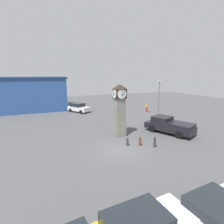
# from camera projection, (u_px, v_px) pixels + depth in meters

# --- Properties ---
(ground_plane) EXTENTS (85.91, 85.91, 0.00)m
(ground_plane) POSITION_uv_depth(u_px,v_px,m) (120.00, 150.00, 15.91)
(ground_plane) COLOR #4C4C4F
(clock_tower) EXTENTS (1.52, 1.52, 5.71)m
(clock_tower) POSITION_uv_depth(u_px,v_px,m) (119.00, 110.00, 19.13)
(clock_tower) COLOR gray
(clock_tower) RESTS_ON ground_plane
(bollard_near_tower) EXTENTS (0.22, 0.22, 1.03)m
(bollard_near_tower) POSITION_uv_depth(u_px,v_px,m) (155.00, 142.00, 16.39)
(bollard_near_tower) COLOR #333338
(bollard_near_tower) RESTS_ON ground_plane
(bollard_mid_row) EXTENTS (0.22, 0.22, 0.90)m
(bollard_mid_row) POSITION_uv_depth(u_px,v_px,m) (140.00, 141.00, 16.79)
(bollard_mid_row) COLOR brown
(bollard_mid_row) RESTS_ON ground_plane
(bollard_far_row) EXTENTS (0.21, 0.21, 0.83)m
(bollard_far_row) POSITION_uv_depth(u_px,v_px,m) (127.00, 141.00, 16.76)
(bollard_far_row) COLOR #333338
(bollard_far_row) RESTS_ON ground_plane
(car_by_building) EXTENTS (4.18, 2.32, 1.45)m
(car_by_building) POSITION_uv_depth(u_px,v_px,m) (218.00, 212.00, 7.72)
(car_by_building) COLOR silver
(car_by_building) RESTS_ON ground_plane
(car_far_lot) EXTENTS (3.84, 4.50, 1.64)m
(car_far_lot) POSITION_uv_depth(u_px,v_px,m) (79.00, 108.00, 31.91)
(car_far_lot) COLOR silver
(car_far_lot) RESTS_ON ground_plane
(pickup_truck) EXTENTS (4.24, 5.91, 1.85)m
(pickup_truck) POSITION_uv_depth(u_px,v_px,m) (169.00, 125.00, 20.32)
(pickup_truck) COLOR black
(pickup_truck) RESTS_ON ground_plane
(pedestrian_near_bench) EXTENTS (0.42, 0.27, 1.73)m
(pedestrian_near_bench) POSITION_uv_depth(u_px,v_px,m) (147.00, 107.00, 31.78)
(pedestrian_near_bench) COLOR red
(pedestrian_near_bench) RESTS_ON ground_plane
(street_lamp_near_road) EXTENTS (0.50, 0.24, 5.97)m
(street_lamp_near_road) POSITION_uv_depth(u_px,v_px,m) (159.00, 97.00, 25.83)
(street_lamp_near_road) COLOR slate
(street_lamp_near_road) RESTS_ON ground_plane
(warehouse_blue_far) EXTENTS (14.68, 9.67, 6.29)m
(warehouse_blue_far) POSITION_uv_depth(u_px,v_px,m) (27.00, 93.00, 33.75)
(warehouse_blue_far) COLOR #2D5193
(warehouse_blue_far) RESTS_ON ground_plane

